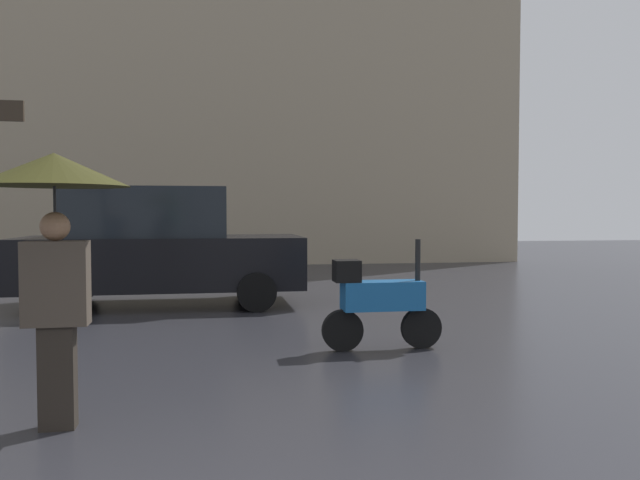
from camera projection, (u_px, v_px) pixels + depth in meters
name	position (u px, v px, depth m)	size (l,w,h in m)	color
pedestrian_with_umbrella	(55.00, 206.00, 4.43)	(1.03, 1.03, 1.95)	#2A241E
parked_scooter	(378.00, 300.00, 7.06)	(1.37, 0.32, 1.23)	black
parked_car_left	(159.00, 247.00, 10.42)	(4.51, 2.06, 1.94)	black
building_block	(209.00, 38.00, 19.24)	(19.03, 2.49, 13.70)	gray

